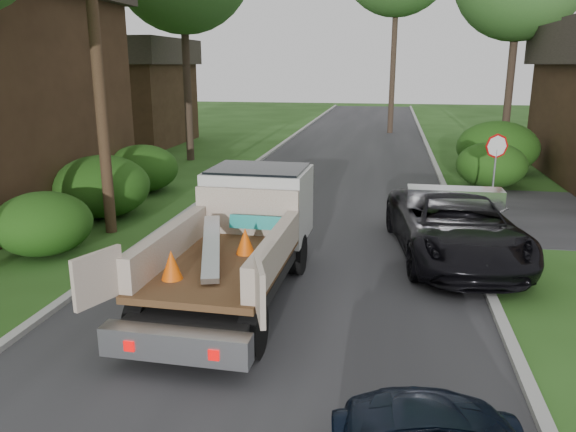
% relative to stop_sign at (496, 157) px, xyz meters
% --- Properties ---
extents(ground, '(120.00, 120.00, 0.00)m').
position_rel_stop_sign_xyz_m(ground, '(-5.20, -9.00, -1.78)').
color(ground, '#214413').
rests_on(ground, ground).
extents(road, '(8.00, 90.00, 0.02)m').
position_rel_stop_sign_xyz_m(road, '(-5.20, 1.00, -1.77)').
color(road, '#28282B').
rests_on(road, ground).
extents(curb_left, '(0.20, 90.00, 0.12)m').
position_rel_stop_sign_xyz_m(curb_left, '(-9.30, 1.00, -1.72)').
color(curb_left, '#9E9E99').
rests_on(curb_left, ground).
extents(curb_right, '(0.20, 90.00, 0.12)m').
position_rel_stop_sign_xyz_m(curb_right, '(-1.10, 1.00, -1.72)').
color(curb_right, '#9E9E99').
rests_on(curb_right, ground).
extents(stop_sign, '(0.71, 0.32, 2.48)m').
position_rel_stop_sign_xyz_m(stop_sign, '(0.00, 0.00, 0.00)').
color(stop_sign, slate).
rests_on(stop_sign, ground).
extents(utility_pole, '(2.42, 1.25, 10.00)m').
position_rel_stop_sign_xyz_m(utility_pole, '(-10.68, -4.02, 3.40)').
color(utility_pole, '#382619').
rests_on(utility_pole, ground).
extents(house_left_far, '(7.56, 7.56, 6.00)m').
position_rel_stop_sign_xyz_m(house_left_far, '(-18.70, 13.00, 1.27)').
color(house_left_far, '#352216').
rests_on(house_left_far, ground).
extents(hedge_left_a, '(2.34, 2.34, 1.53)m').
position_rel_stop_sign_xyz_m(hedge_left_a, '(-11.40, -6.00, -1.01)').
color(hedge_left_a, '#1D4710').
rests_on(hedge_left_a, ground).
extents(hedge_left_b, '(2.86, 2.86, 1.87)m').
position_rel_stop_sign_xyz_m(hedge_left_b, '(-11.70, -2.50, -0.84)').
color(hedge_left_b, '#1D4710').
rests_on(hedge_left_b, ground).
extents(hedge_left_c, '(2.60, 2.60, 1.70)m').
position_rel_stop_sign_xyz_m(hedge_left_c, '(-12.00, 1.00, -0.93)').
color(hedge_left_c, '#1D4710').
rests_on(hedge_left_c, ground).
extents(hedge_right_a, '(2.60, 2.60, 1.70)m').
position_rel_stop_sign_xyz_m(hedge_right_a, '(0.60, 4.00, -0.93)').
color(hedge_right_a, '#1D4710').
rests_on(hedge_right_a, ground).
extents(hedge_right_b, '(3.38, 3.38, 2.21)m').
position_rel_stop_sign_xyz_m(hedge_right_b, '(1.30, 7.00, -0.67)').
color(hedge_right_b, '#1D4710').
rests_on(hedge_right_b, ground).
extents(flatbed_truck, '(2.85, 6.13, 2.30)m').
position_rel_stop_sign_xyz_m(flatbed_truck, '(-6.06, -7.05, -0.53)').
color(flatbed_truck, black).
rests_on(flatbed_truck, ground).
extents(black_pickup, '(3.35, 5.98, 1.58)m').
position_rel_stop_sign_xyz_m(black_pickup, '(-1.60, -4.50, -0.99)').
color(black_pickup, black).
rests_on(black_pickup, ground).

